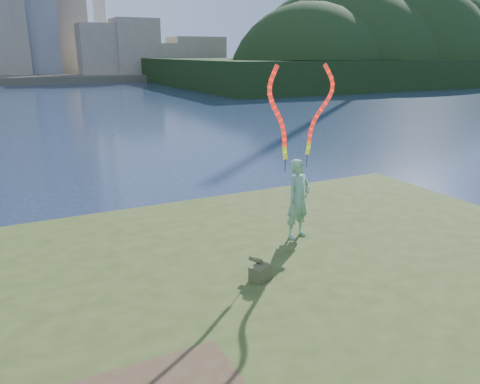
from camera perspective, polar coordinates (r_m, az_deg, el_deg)
ground at (r=9.19m, az=-3.90°, el=-15.57°), size 320.00×320.00×0.00m
grassy_knoll at (r=7.31m, az=3.58°, el=-21.91°), size 20.00×18.00×0.80m
far_shore at (r=102.35m, az=-25.54°, el=12.63°), size 320.00×40.00×1.20m
wooded_hill at (r=91.87m, az=16.81°, el=12.96°), size 78.00×50.00×63.00m
woman_with_ribbons at (r=10.56m, az=7.12°, el=1.66°), size 2.06×0.72×4.19m
canvas_bag at (r=8.89m, az=2.44°, el=-9.70°), size 0.47×0.53×0.38m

